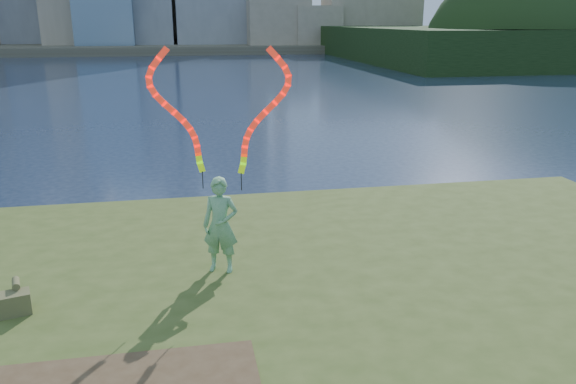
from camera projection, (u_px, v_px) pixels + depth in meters
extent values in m
plane|color=#18243C|center=(275.00, 325.00, 9.41)|extent=(320.00, 320.00, 0.00)
cube|color=#3B4B1A|center=(300.00, 359.00, 7.34)|extent=(14.00, 12.00, 0.30)
cube|color=#484335|center=(186.00, 45.00, 98.45)|extent=(320.00, 40.00, 1.20)
imported|color=#127226|center=(221.00, 225.00, 9.36)|extent=(0.69, 0.57, 1.64)
cylinder|color=black|center=(203.00, 180.00, 9.29)|extent=(0.02, 0.02, 0.30)
cylinder|color=black|center=(241.00, 182.00, 9.20)|extent=(0.02, 0.02, 0.30)
cube|color=#494B26|center=(14.00, 303.00, 8.14)|extent=(0.52, 0.41, 0.32)
cylinder|color=#494B26|center=(16.00, 283.00, 8.28)|extent=(0.19, 0.32, 0.11)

